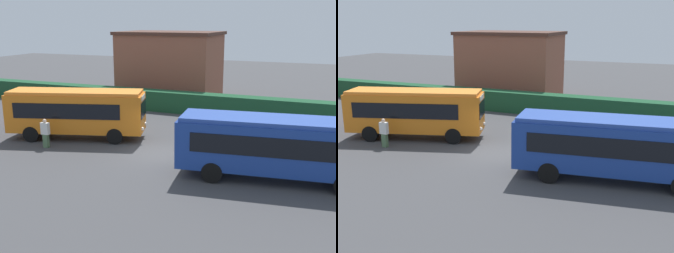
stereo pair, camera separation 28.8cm
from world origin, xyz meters
TOP-DOWN VIEW (x-y plane):
  - ground_plane at (0.00, 0.00)m, footprint 110.01×110.01m
  - bus_orange at (-6.07, 0.90)m, footprint 8.88×4.71m
  - bus_blue at (6.76, -1.47)m, footprint 9.73×3.64m
  - person_center at (-6.71, -1.46)m, footprint 0.51×0.28m
  - hedge_row at (0.00, 10.53)m, footprint 67.00×1.42m
  - depot_building at (-5.77, 16.23)m, footprint 9.33×6.42m

SIDE VIEW (x-z plane):
  - ground_plane at x=0.00m, z-range 0.00..0.00m
  - hedge_row at x=0.00m, z-range 0.00..1.67m
  - person_center at x=-6.71m, z-range 0.04..1.80m
  - bus_blue at x=6.76m, z-range 0.24..3.27m
  - bus_orange at x=-6.07m, z-range 0.24..3.37m
  - depot_building at x=-5.77m, z-range 0.01..6.36m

